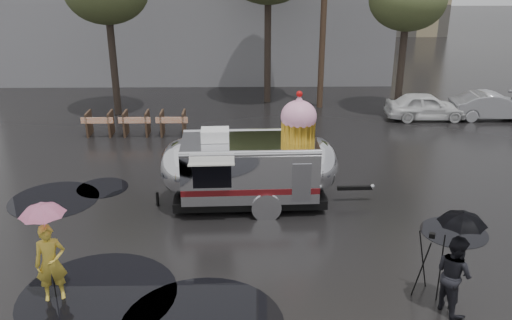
{
  "coord_description": "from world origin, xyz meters",
  "views": [
    {
      "loc": [
        -0.96,
        -11.28,
        7.35
      ],
      "look_at": [
        -0.74,
        3.53,
        1.43
      ],
      "focal_mm": 38.0,
      "sensor_mm": 36.0,
      "label": 1
    }
  ],
  "objects_px": {
    "person_left": "(51,263)",
    "person_right": "(454,274)",
    "airstream_trailer": "(252,166)",
    "tripod": "(429,258)"
  },
  "relations": [
    {
      "from": "person_right",
      "to": "tripod",
      "type": "xyz_separation_m",
      "value": [
        -0.36,
        0.55,
        0.05
      ]
    },
    {
      "from": "tripod",
      "to": "person_left",
      "type": "bearing_deg",
      "value": -158.53
    },
    {
      "from": "person_right",
      "to": "airstream_trailer",
      "type": "bearing_deg",
      "value": 18.49
    },
    {
      "from": "airstream_trailer",
      "to": "tripod",
      "type": "bearing_deg",
      "value": -52.33
    },
    {
      "from": "person_left",
      "to": "person_right",
      "type": "height_order",
      "value": "person_left"
    },
    {
      "from": "tripod",
      "to": "airstream_trailer",
      "type": "bearing_deg",
      "value": 151.1
    },
    {
      "from": "person_left",
      "to": "airstream_trailer",
      "type": "bearing_deg",
      "value": 29.21
    },
    {
      "from": "airstream_trailer",
      "to": "person_right",
      "type": "relative_size",
      "value": 3.72
    },
    {
      "from": "airstream_trailer",
      "to": "tripod",
      "type": "height_order",
      "value": "airstream_trailer"
    },
    {
      "from": "person_left",
      "to": "person_right",
      "type": "relative_size",
      "value": 1.01
    }
  ]
}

